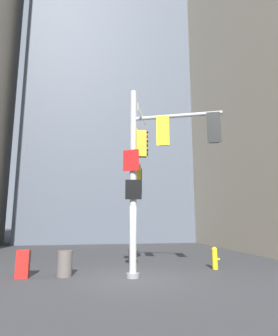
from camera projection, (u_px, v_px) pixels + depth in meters
ground at (133, 278)px, 9.97m from camera, size 120.00×120.00×0.00m
building_mid_block at (110, 91)px, 35.02m from camera, size 16.61×16.61×35.38m
signal_pole_assembly at (148, 164)px, 10.99m from camera, size 3.50×3.75×7.04m
fire_hydrant at (215, 257)px, 11.77m from camera, size 0.33×0.23×0.90m
newspaper_box at (23, 264)px, 10.06m from camera, size 0.45×0.36×0.95m
trash_bin at (65, 264)px, 10.26m from camera, size 0.54×0.54×0.90m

